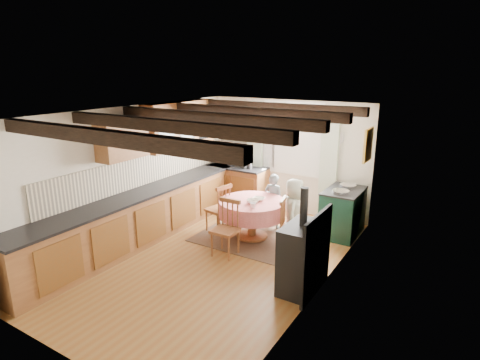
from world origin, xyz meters
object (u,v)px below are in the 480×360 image
Objects in this scene: chair_near at (225,229)px; dining_table at (252,219)px; chair_right at (292,225)px; child_right at (294,212)px; chair_left at (218,208)px; cup at (253,205)px; aga_range at (343,212)px; cast_iron_stove at (302,240)px; child_far at (273,201)px.

dining_table is at bearing 85.83° from chair_near.
child_right is at bearing 2.24° from chair_right.
child_right reaches higher than chair_right.
dining_table is 0.72m from chair_left.
cup is (0.24, 0.51, 0.30)m from chair_near.
chair_left is 1.49m from child_right.
chair_left is 1.00m from cup.
aga_range is 9.77× the size of cup.
cast_iron_stove is at bearing -87.14° from aga_range.
dining_table is at bearing -142.50° from aga_range.
cast_iron_stove reaches higher than chair_right.
aga_range is at bearing 130.46° from chair_left.
cast_iron_stove is 1.24× the size of child_right.
dining_table is 1.91m from cast_iron_stove.
aga_range is at bearing -38.78° from chair_right.
chair_left is 0.78× the size of child_right.
cast_iron_stove is (1.50, -0.34, 0.28)m from chair_near.
chair_left is 2.46m from cast_iron_stove.
child_far is 11.04× the size of cup.
chair_right is 1.24m from aga_range.
chair_left reaches higher than dining_table.
chair_near is 1.56m from cast_iron_stove.
chair_near is 1.48m from child_far.
cast_iron_stove is at bearing -38.57° from dining_table.
aga_range is 2.23m from cast_iron_stove.
aga_range is at bearing 49.82° from cup.
chair_right is at bearing -5.77° from dining_table.
chair_left is at bearing 75.11° from chair_right.
chair_right is 0.95× the size of aga_range.
chair_right is 1.29m from cast_iron_stove.
chair_right is (1.53, -0.03, -0.01)m from chair_left.
cup is at bearing 115.27° from child_right.
child_far is at bearing 38.25° from child_right.
child_far reaches higher than aga_range.
chair_right is (0.86, 0.75, -0.01)m from chair_near.
child_right is at bearing 109.91° from chair_left.
chair_near reaches higher than chair_right.
chair_left is 1.54m from chair_right.
child_right reaches higher than aga_range.
dining_table is at bearing 70.63° from chair_right.
cast_iron_stove is at bearing -166.03° from child_right.
aga_range is (1.35, 1.04, 0.08)m from dining_table.
chair_right reaches higher than cup.
child_far is at bearing 31.13° from chair_right.
aga_range is 1.81m from cup.
aga_range is at bearing 92.86° from cast_iron_stove.
cup is (0.20, -0.32, 0.41)m from dining_table.
child_far is at bearing -162.18° from aga_range.
chair_right is at bearing 120.48° from cast_iron_stove.
chair_right is 0.84× the size of child_far.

